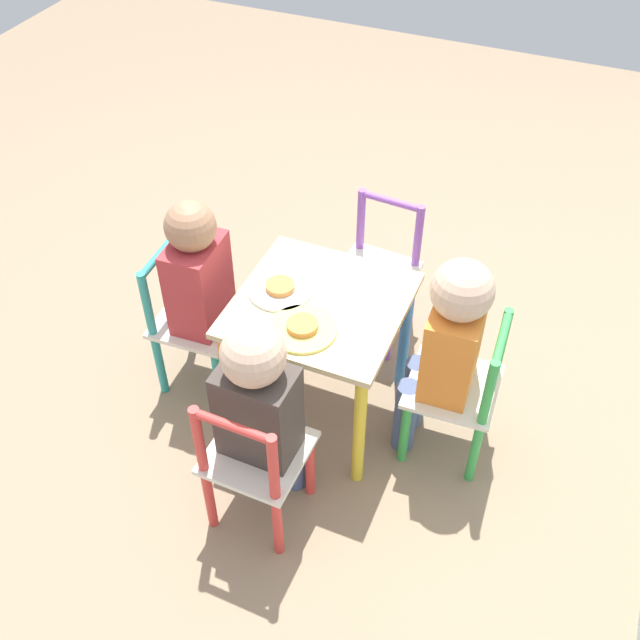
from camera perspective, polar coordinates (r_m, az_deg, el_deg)
The scene contains 11 objects.
ground_plane at distance 2.50m, azimuth 0.00°, elevation -6.67°, with size 6.00×6.00×0.00m, color #8C755B.
kids_table at distance 2.22m, azimuth 0.00°, elevation -0.34°, with size 0.48×0.48×0.47m.
chair_red at distance 2.07m, azimuth -5.04°, elevation -10.74°, with size 0.27×0.27×0.51m.
chair_teal at distance 2.45m, azimuth -9.68°, elevation -0.12°, with size 0.27×0.27×0.51m.
chair_green at distance 2.25m, azimuth 10.61°, elevation -5.40°, with size 0.27×0.27×0.51m.
chair_purple at distance 2.61m, azimuth 4.38°, elevation 3.55°, with size 0.28×0.28×0.51m.
child_right at distance 1.96m, azimuth -4.52°, elevation -6.37°, with size 0.22×0.20×0.71m.
child_front at distance 2.31m, azimuth -8.82°, elevation 2.64°, with size 0.21×0.21×0.72m.
child_back at distance 2.12m, azimuth 9.67°, elevation -1.64°, with size 0.21×0.22×0.72m.
plate_right at distance 2.07m, azimuth -1.35°, elevation -0.62°, with size 0.19×0.19×0.03m.
plate_front at distance 2.19m, azimuth -3.04°, elevation 2.38°, with size 0.19×0.19×0.03m.
Camera 1 is at (1.48, 0.62, 1.92)m, focal length 42.00 mm.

